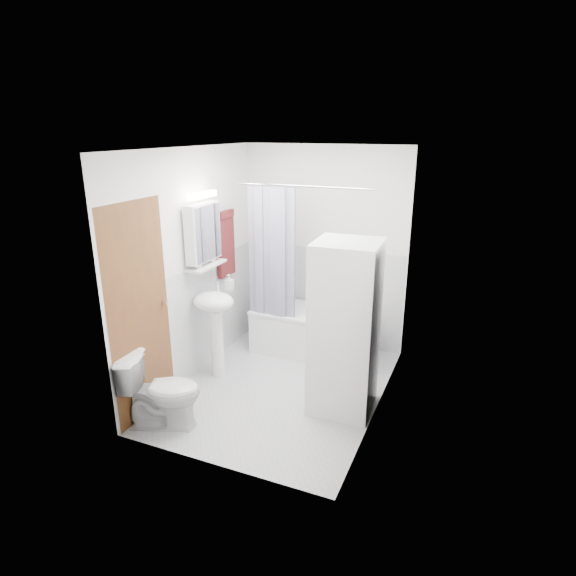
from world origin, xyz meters
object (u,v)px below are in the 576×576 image
at_px(toilet, 162,391).
at_px(sink, 215,315).
at_px(washer_dryer, 344,328).
at_px(bathtub, 311,330).

bearing_deg(toilet, sink, -18.15).
relative_size(sink, washer_dryer, 0.64).
height_order(bathtub, washer_dryer, washer_dryer).
bearing_deg(sink, toilet, -88.05).
bearing_deg(bathtub, washer_dryer, -55.62).
xyz_separation_m(washer_dryer, toilet, (-1.40, -0.92, -0.48)).
height_order(bathtub, sink, sink).
bearing_deg(bathtub, toilet, -110.49).
distance_m(sink, toilet, 1.06).
height_order(bathtub, toilet, toilet).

